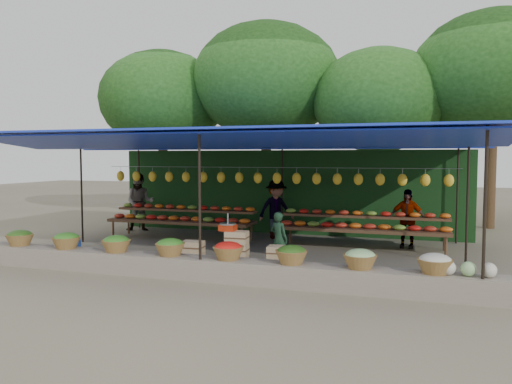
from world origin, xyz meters
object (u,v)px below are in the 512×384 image
(crate_counter, at_px, (236,253))
(weighing_scale, at_px, (228,227))
(blue_crate_front, at_px, (5,253))
(blue_crate_back, at_px, (69,246))
(vendor_seated, at_px, (279,239))

(crate_counter, distance_m, weighing_scale, 0.57)
(crate_counter, xyz_separation_m, blue_crate_front, (-5.25, -0.78, -0.18))
(blue_crate_front, xyz_separation_m, blue_crate_back, (0.77, 1.21, 0.00))
(weighing_scale, xyz_separation_m, blue_crate_front, (-5.08, -0.78, -0.72))
(weighing_scale, bearing_deg, blue_crate_front, -171.33)
(crate_counter, xyz_separation_m, blue_crate_back, (-4.48, 0.44, -0.17))
(crate_counter, height_order, blue_crate_front, crate_counter)
(crate_counter, bearing_deg, vendor_seated, 28.73)
(crate_counter, relative_size, weighing_scale, 6.49)
(crate_counter, relative_size, blue_crate_back, 5.24)
(crate_counter, height_order, weighing_scale, weighing_scale)
(vendor_seated, distance_m, blue_crate_back, 5.31)
(crate_counter, bearing_deg, weighing_scale, 180.00)
(weighing_scale, distance_m, blue_crate_front, 5.19)
(weighing_scale, relative_size, vendor_seated, 0.32)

